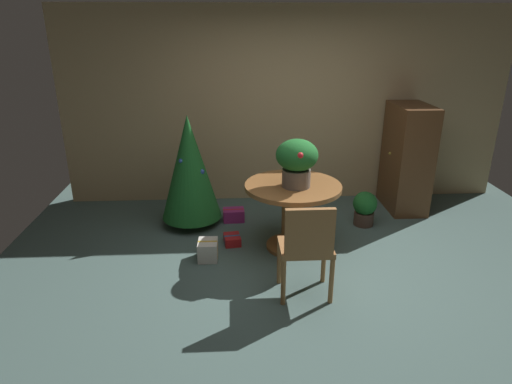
{
  "coord_description": "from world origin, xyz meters",
  "views": [
    {
      "loc": [
        -0.74,
        -3.77,
        2.37
      ],
      "look_at": [
        -0.51,
        0.41,
        0.76
      ],
      "focal_mm": 31.05,
      "sensor_mm": 36.0,
      "label": 1
    }
  ],
  "objects_px": {
    "flower_vase": "(297,160)",
    "holiday_tree": "(190,168)",
    "round_dining_table": "(292,205)",
    "potted_plant": "(365,208)",
    "gift_box_cream": "(208,250)",
    "wooden_cabinet": "(407,158)",
    "wooden_chair_near": "(307,245)",
    "gift_box_red": "(232,240)",
    "gift_box_purple": "(234,215)"
  },
  "relations": [
    {
      "from": "wooden_chair_near",
      "to": "wooden_cabinet",
      "type": "height_order",
      "value": "wooden_cabinet"
    },
    {
      "from": "round_dining_table",
      "to": "flower_vase",
      "type": "height_order",
      "value": "flower_vase"
    },
    {
      "from": "gift_box_cream",
      "to": "gift_box_purple",
      "type": "xyz_separation_m",
      "value": [
        0.28,
        0.96,
        -0.03
      ]
    },
    {
      "from": "potted_plant",
      "to": "round_dining_table",
      "type": "bearing_deg",
      "value": -150.97
    },
    {
      "from": "holiday_tree",
      "to": "gift_box_red",
      "type": "bearing_deg",
      "value": -48.79
    },
    {
      "from": "holiday_tree",
      "to": "wooden_cabinet",
      "type": "distance_m",
      "value": 2.83
    },
    {
      "from": "holiday_tree",
      "to": "potted_plant",
      "type": "height_order",
      "value": "holiday_tree"
    },
    {
      "from": "round_dining_table",
      "to": "wooden_cabinet",
      "type": "xyz_separation_m",
      "value": [
        1.65,
        1.06,
        0.19
      ]
    },
    {
      "from": "gift_box_red",
      "to": "gift_box_cream",
      "type": "bearing_deg",
      "value": -128.04
    },
    {
      "from": "flower_vase",
      "to": "gift_box_red",
      "type": "height_order",
      "value": "flower_vase"
    },
    {
      "from": "holiday_tree",
      "to": "gift_box_red",
      "type": "distance_m",
      "value": 1.02
    },
    {
      "from": "wooden_cabinet",
      "to": "wooden_chair_near",
      "type": "bearing_deg",
      "value": -129.18
    },
    {
      "from": "gift_box_red",
      "to": "potted_plant",
      "type": "relative_size",
      "value": 0.57
    },
    {
      "from": "flower_vase",
      "to": "wooden_chair_near",
      "type": "xyz_separation_m",
      "value": [
        -0.02,
        -0.9,
        -0.51
      ]
    },
    {
      "from": "flower_vase",
      "to": "holiday_tree",
      "type": "bearing_deg",
      "value": 147.61
    },
    {
      "from": "gift_box_purple",
      "to": "gift_box_red",
      "type": "bearing_deg",
      "value": -92.06
    },
    {
      "from": "round_dining_table",
      "to": "potted_plant",
      "type": "distance_m",
      "value": 1.16
    },
    {
      "from": "wooden_chair_near",
      "to": "gift_box_purple",
      "type": "xyz_separation_m",
      "value": [
        -0.64,
        1.72,
        -0.46
      ]
    },
    {
      "from": "round_dining_table",
      "to": "potted_plant",
      "type": "height_order",
      "value": "round_dining_table"
    },
    {
      "from": "round_dining_table",
      "to": "gift_box_red",
      "type": "distance_m",
      "value": 0.82
    },
    {
      "from": "holiday_tree",
      "to": "potted_plant",
      "type": "distance_m",
      "value": 2.2
    },
    {
      "from": "round_dining_table",
      "to": "gift_box_red",
      "type": "relative_size",
      "value": 4.24
    },
    {
      "from": "flower_vase",
      "to": "gift_box_cream",
      "type": "relative_size",
      "value": 2.04
    },
    {
      "from": "gift_box_purple",
      "to": "potted_plant",
      "type": "bearing_deg",
      "value": -7.33
    },
    {
      "from": "wooden_cabinet",
      "to": "gift_box_cream",
      "type": "bearing_deg",
      "value": -153.67
    },
    {
      "from": "flower_vase",
      "to": "potted_plant",
      "type": "relative_size",
      "value": 1.17
    },
    {
      "from": "gift_box_red",
      "to": "wooden_cabinet",
      "type": "relative_size",
      "value": 0.18
    },
    {
      "from": "flower_vase",
      "to": "wooden_cabinet",
      "type": "height_order",
      "value": "wooden_cabinet"
    },
    {
      "from": "wooden_chair_near",
      "to": "holiday_tree",
      "type": "relative_size",
      "value": 0.67
    },
    {
      "from": "gift_box_cream",
      "to": "wooden_cabinet",
      "type": "height_order",
      "value": "wooden_cabinet"
    },
    {
      "from": "round_dining_table",
      "to": "wooden_chair_near",
      "type": "distance_m",
      "value": 0.96
    },
    {
      "from": "holiday_tree",
      "to": "wooden_cabinet",
      "type": "relative_size",
      "value": 0.99
    },
    {
      "from": "wooden_cabinet",
      "to": "holiday_tree",
      "type": "bearing_deg",
      "value": -172.33
    },
    {
      "from": "wooden_cabinet",
      "to": "flower_vase",
      "type": "bearing_deg",
      "value": -145.4
    },
    {
      "from": "wooden_cabinet",
      "to": "potted_plant",
      "type": "distance_m",
      "value": 0.97
    },
    {
      "from": "round_dining_table",
      "to": "holiday_tree",
      "type": "distance_m",
      "value": 1.36
    },
    {
      "from": "round_dining_table",
      "to": "wooden_chair_near",
      "type": "xyz_separation_m",
      "value": [
        0.0,
        -0.96,
        0.02
      ]
    },
    {
      "from": "holiday_tree",
      "to": "potted_plant",
      "type": "relative_size",
      "value": 3.18
    },
    {
      "from": "round_dining_table",
      "to": "potted_plant",
      "type": "bearing_deg",
      "value": 29.03
    },
    {
      "from": "round_dining_table",
      "to": "gift_box_cream",
      "type": "bearing_deg",
      "value": -167.11
    },
    {
      "from": "holiday_tree",
      "to": "potted_plant",
      "type": "bearing_deg",
      "value": -3.79
    },
    {
      "from": "round_dining_table",
      "to": "holiday_tree",
      "type": "height_order",
      "value": "holiday_tree"
    },
    {
      "from": "gift_box_cream",
      "to": "wooden_cabinet",
      "type": "bearing_deg",
      "value": 26.33
    },
    {
      "from": "flower_vase",
      "to": "gift_box_purple",
      "type": "bearing_deg",
      "value": 129.08
    },
    {
      "from": "flower_vase",
      "to": "wooden_chair_near",
      "type": "bearing_deg",
      "value": -91.32
    },
    {
      "from": "gift_box_purple",
      "to": "wooden_cabinet",
      "type": "height_order",
      "value": "wooden_cabinet"
    },
    {
      "from": "flower_vase",
      "to": "holiday_tree",
      "type": "height_order",
      "value": "holiday_tree"
    },
    {
      "from": "wooden_chair_near",
      "to": "gift_box_red",
      "type": "xyz_separation_m",
      "value": [
        -0.66,
        1.08,
        -0.48
      ]
    },
    {
      "from": "gift_box_purple",
      "to": "gift_box_red",
      "type": "xyz_separation_m",
      "value": [
        -0.02,
        -0.63,
        -0.03
      ]
    },
    {
      "from": "gift_box_cream",
      "to": "potted_plant",
      "type": "bearing_deg",
      "value": 21.64
    }
  ]
}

